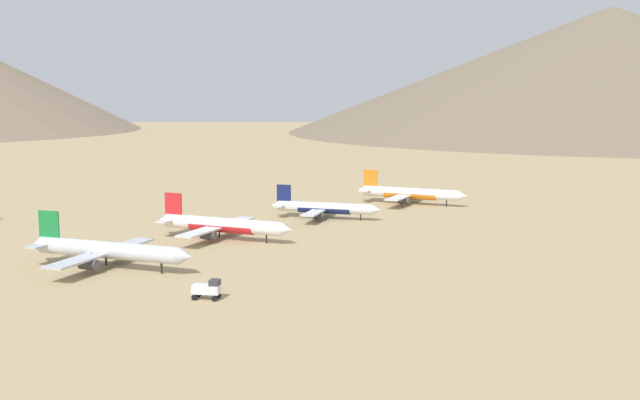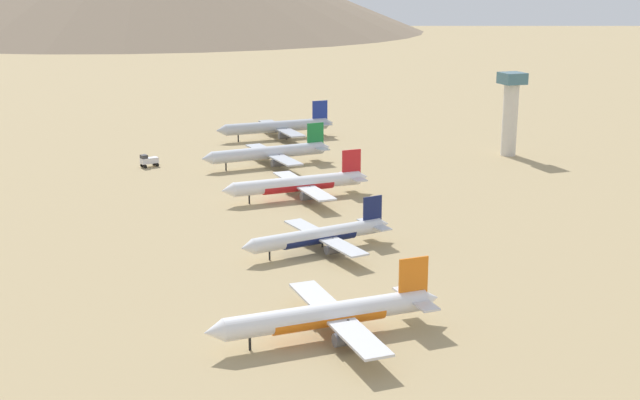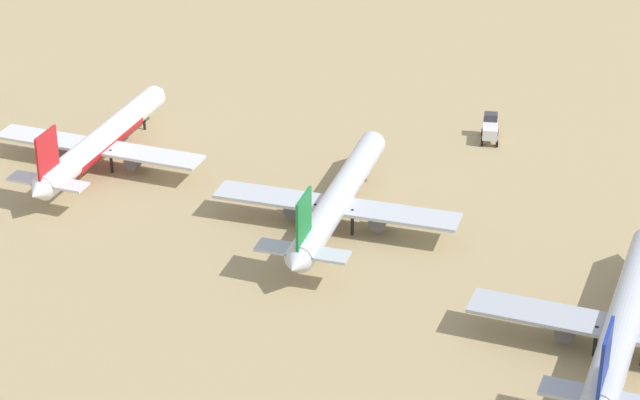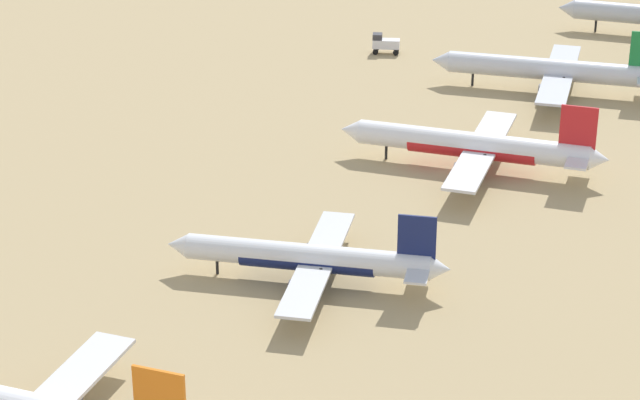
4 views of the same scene
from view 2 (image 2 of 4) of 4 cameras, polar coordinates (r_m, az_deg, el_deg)
ground_plane at (r=213.28m, az=-1.95°, el=-0.08°), size 1800.00×1800.00×0.00m
parked_jet_0 at (r=296.60m, az=-2.89°, el=5.03°), size 44.16×35.88×12.73m
parked_jet_1 at (r=252.85m, az=-3.46°, el=3.24°), size 42.08×34.32×12.14m
parked_jet_2 at (r=214.83m, az=-1.46°, el=1.11°), size 40.68×33.07×11.73m
parked_jet_3 at (r=173.40m, az=0.00°, el=-2.46°), size 35.19×28.82×10.20m
parked_jet_4 at (r=132.68m, az=0.70°, el=-7.86°), size 39.91×32.40×11.51m
service_truck at (r=256.94m, az=-11.67°, el=2.69°), size 5.64×3.99×3.90m
control_tower at (r=273.16m, az=12.93°, el=6.09°), size 7.20×7.20×26.60m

